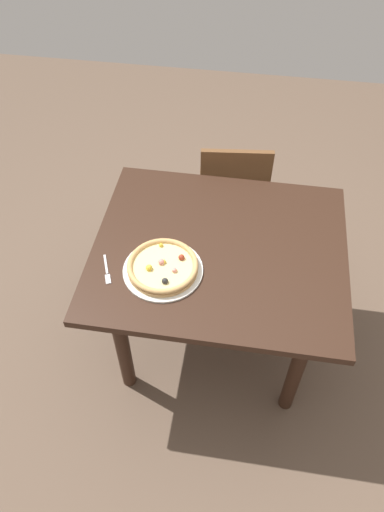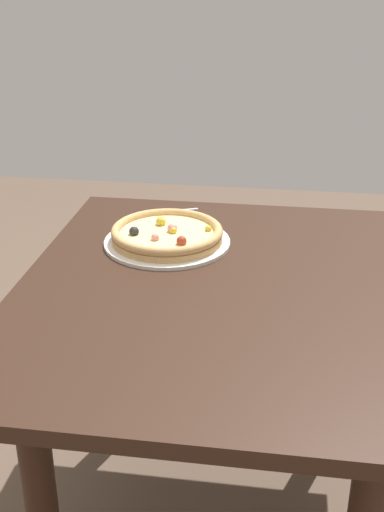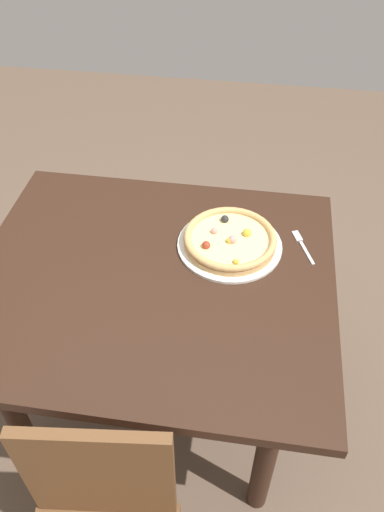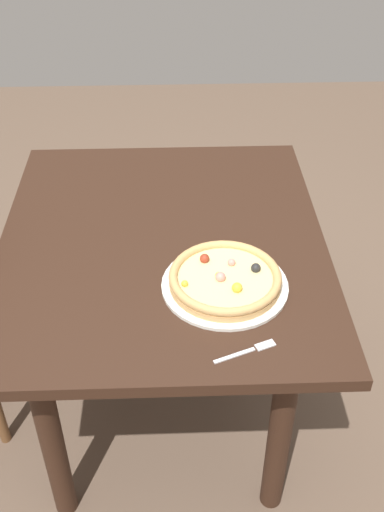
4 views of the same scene
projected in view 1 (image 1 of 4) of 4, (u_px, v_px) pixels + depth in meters
name	position (u px, v px, depth m)	size (l,w,h in m)	color
ground_plane	(214.00, 337.00, 2.77)	(6.00, 6.00, 0.00)	brown
dining_table	(219.00, 264.00, 2.28)	(1.14, 0.98, 0.77)	#331E14
chair_near	(233.00, 193.00, 2.86)	(0.44, 0.44, 0.87)	brown
plate	(163.00, 270.00, 2.10)	(0.35, 0.35, 0.01)	silver
pizza	(163.00, 266.00, 2.08)	(0.31, 0.31, 0.05)	tan
fork	(107.00, 272.00, 2.09)	(0.08, 0.16, 0.00)	silver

